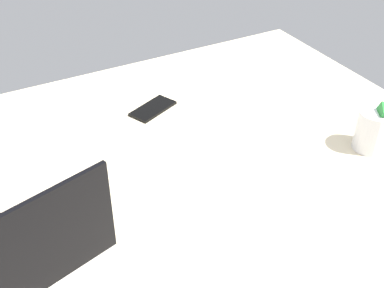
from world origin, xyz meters
The scene contains 4 objects.
bed_mattress centered at (0.00, 0.00, 9.00)cm, with size 180.00×140.00×18.00cm, color beige.
laptop centered at (27.13, 4.02, 22.41)cm, with size 38.01×31.10×23.00cm.
snack_cup centered at (-63.25, 5.53, 23.79)cm, with size 9.33×9.52×13.53cm.
cell_phone centered at (-20.87, -39.06, 18.40)cm, with size 6.80×14.00×0.80cm, color black.
Camera 1 is at (29.98, 78.58, 96.64)cm, focal length 47.41 mm.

